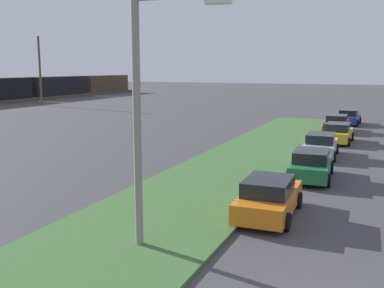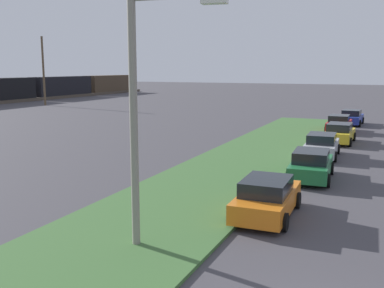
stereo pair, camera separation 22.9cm
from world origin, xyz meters
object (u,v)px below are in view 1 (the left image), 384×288
object	(u,v)px
parked_car_orange	(269,197)
parked_car_yellow	(338,133)
parked_car_silver	(321,145)
streetlight	(148,105)
parked_car_green	(311,165)
distant_utility_pole	(40,71)
parked_car_red	(337,123)
parked_car_blue	(349,117)

from	to	relation	value
parked_car_orange	parked_car_yellow	size ratio (longest dim) A/B	1.00
parked_car_silver	streetlight	size ratio (longest dim) A/B	0.58
parked_car_silver	parked_car_yellow	bearing A→B (deg)	-6.72
parked_car_green	streetlight	world-z (taller)	streetlight
parked_car_silver	distant_utility_pole	world-z (taller)	distant_utility_pole
parked_car_silver	parked_car_red	xyz separation A→B (m)	(11.90, 0.17, 0.00)
parked_car_orange	parked_car_silver	size ratio (longest dim) A/B	1.00
distant_utility_pole	streetlight	bearing A→B (deg)	-134.91
parked_car_red	parked_car_blue	xyz separation A→B (m)	(5.58, -0.60, 0.00)
parked_car_blue	parked_car_silver	bearing A→B (deg)	-178.81
parked_car_yellow	streetlight	distance (m)	23.16
parked_car_silver	streetlight	distance (m)	17.35
parked_car_red	distant_utility_pole	world-z (taller)	distant_utility_pole
parked_car_green	parked_car_blue	bearing A→B (deg)	-3.64
parked_car_orange	distant_utility_pole	world-z (taller)	distant_utility_pole
parked_car_orange	distant_utility_pole	xyz separation A→B (m)	(35.56, 42.67, 4.28)
parked_car_blue	parked_car_red	bearing A→B (deg)	176.47
parked_car_silver	parked_car_green	bearing A→B (deg)	-179.24
parked_car_yellow	distant_utility_pole	bearing A→B (deg)	69.71
parked_car_yellow	streetlight	xyz separation A→B (m)	(-22.63, 3.33, 3.67)
parked_car_red	streetlight	world-z (taller)	streetlight
streetlight	parked_car_silver	bearing A→B (deg)	-9.73
parked_car_silver	parked_car_red	bearing A→B (deg)	-1.42
distant_utility_pole	parked_car_blue	bearing A→B (deg)	-97.57
parked_car_yellow	parked_car_blue	size ratio (longest dim) A/B	0.99
parked_car_red	distant_utility_pole	xyz separation A→B (m)	(11.35, 42.78, 4.28)
parked_car_blue	parked_car_yellow	bearing A→B (deg)	-177.23
parked_car_green	streetlight	distance (m)	11.79
parked_car_red	streetlight	bearing A→B (deg)	174.47
distant_utility_pole	parked_car_orange	bearing A→B (deg)	-129.81
parked_car_yellow	parked_car_red	distance (m)	6.02
parked_car_green	parked_car_red	world-z (taller)	same
parked_car_blue	parked_car_green	bearing A→B (deg)	-177.69
parked_car_yellow	parked_car_blue	xyz separation A→B (m)	(11.57, 0.03, 0.00)
parked_car_green	distant_utility_pole	size ratio (longest dim) A/B	0.44
parked_car_orange	distant_utility_pole	size ratio (longest dim) A/B	0.43
parked_car_orange	parked_car_yellow	bearing A→B (deg)	-3.95
parked_car_yellow	distant_utility_pole	world-z (taller)	distant_utility_pole
parked_car_yellow	parked_car_red	size ratio (longest dim) A/B	1.01
streetlight	distant_utility_pole	world-z (taller)	distant_utility_pole
parked_car_green	parked_car_yellow	size ratio (longest dim) A/B	1.01
parked_car_yellow	streetlight	size ratio (longest dim) A/B	0.58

